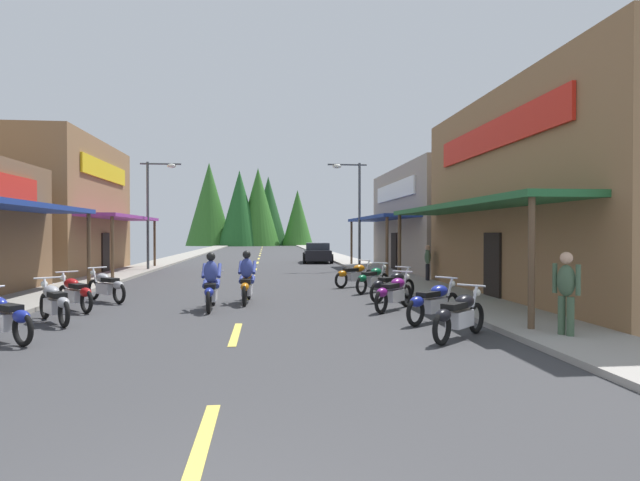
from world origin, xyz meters
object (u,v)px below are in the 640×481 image
Objects in this scene: motorcycle_parked_left_2 at (54,302)px; motorcycle_parked_right_2 at (394,292)px; motorcycle_parked_left_4 at (106,286)px; streetlamp_left at (154,200)px; streetlamp_right at (353,200)px; motorcycle_parked_left_1 at (2,317)px; pedestrian_browsing at (566,289)px; motorcycle_parked_right_5 at (355,274)px; motorcycle_parked_right_0 at (459,314)px; rider_cruising_trailing at (247,281)px; motorcycle_parked_left_3 at (75,293)px; motorcycle_parked_right_4 at (373,279)px; pedestrian_by_shop at (428,261)px; motorcycle_parked_right_3 at (392,285)px; parked_car_curbside at (317,253)px; rider_cruising_lead at (211,286)px; motorcycle_parked_right_1 at (434,302)px.

motorcycle_parked_right_2 is at bearing -119.14° from motorcycle_parked_left_2.
motorcycle_parked_right_2 and motorcycle_parked_left_4 have the same top height.
streetlamp_left is 11.00m from streetlamp_right.
motorcycle_parked_left_1 is at bearing -86.55° from streetlamp_left.
streetlamp_right is at bearing -112.79° from pedestrian_browsing.
motorcycle_parked_right_5 is 10.90m from motorcycle_parked_left_2.
rider_cruising_trailing is at bearing 84.39° from motorcycle_parked_right_0.
streetlamp_right reaches higher than motorcycle_parked_left_3.
motorcycle_parked_right_5 is (-0.29, 1.92, 0.00)m from motorcycle_parked_right_4.
pedestrian_by_shop is at bearing -0.51° from motorcycle_parked_right_4.
motorcycle_parked_right_0 is at bearing -36.89° from pedestrian_browsing.
streetlamp_right is at bearing -83.64° from motorcycle_parked_left_4.
motorcycle_parked_right_0 is 9.78m from motorcycle_parked_right_5.
motorcycle_parked_right_3 is 20.75m from parked_car_curbside.
rider_cruising_trailing is (4.24, -0.68, 0.17)m from motorcycle_parked_left_4.
motorcycle_parked_left_3 is 0.97× the size of pedestrian_browsing.
streetlamp_left is at bearing -37.55° from motorcycle_parked_left_3.
pedestrian_browsing is at bearing -54.53° from motorcycle_parked_right_0.
rider_cruising_lead reaches higher than motorcycle_parked_left_2.
motorcycle_parked_right_0 is at bearing -122.56° from motorcycle_parked_right_5.
motorcycle_parked_left_1 is at bearing 141.38° from rider_cruising_trailing.
motorcycle_parked_left_2 is (1.25, -16.47, -3.45)m from streetlamp_left.
motorcycle_parked_left_3 is 3.62m from rider_cruising_lead.
motorcycle_parked_right_4 is 0.90× the size of motorcycle_parked_right_5.
motorcycle_parked_right_0 and motorcycle_parked_right_1 have the same top height.
pedestrian_browsing is (6.32, -6.08, 0.35)m from rider_cruising_trailing.
streetlamp_right is 14.44m from rider_cruising_trailing.
streetlamp_left is 18.84m from motorcycle_parked_left_1.
streetlamp_right is 3.45× the size of motorcycle_parked_left_1.
parked_car_curbside is at bearing 54.58° from motorcycle_parked_right_5.
streetlamp_left is at bearing 88.93° from motorcycle_parked_right_3.
motorcycle_parked_left_4 is at bearing 100.44° from motorcycle_parked_right_0.
motorcycle_parked_left_1 is (-8.86, -5.01, 0.00)m from motorcycle_parked_right_3.
parked_car_curbside reaches higher than motorcycle_parked_right_1.
motorcycle_parked_left_3 is 23.48m from parked_car_curbside.
motorcycle_parked_right_4 is 18.56m from parked_car_curbside.
motorcycle_parked_right_0 is at bearing -93.38° from streetlamp_right.
streetlamp_right is 3.32× the size of motorcycle_parked_right_5.
streetlamp_left is at bearing 84.20° from motorcycle_parked_right_4.
motorcycle_parked_right_5 is 0.41× the size of parked_car_curbside.
motorcycle_parked_right_5 is at bearing -102.50° from pedestrian_browsing.
streetlamp_left is at bearing 100.79° from motorcycle_parked_right_5.
motorcycle_parked_right_2 is 0.79× the size of rider_cruising_trailing.
streetlamp_left reaches higher than motorcycle_parked_left_1.
motorcycle_parked_right_0 is at bearing -146.29° from motorcycle_parked_left_1.
streetlamp_left is at bearing 155.53° from pedestrian_by_shop.
streetlamp_right is 3.46× the size of motorcycle_parked_right_1.
motorcycle_parked_right_0 is 0.76× the size of rider_cruising_lead.
motorcycle_parked_left_1 is (-9.88, -17.98, -3.47)m from streetlamp_right.
motorcycle_parked_left_2 and motorcycle_parked_left_4 have the same top height.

